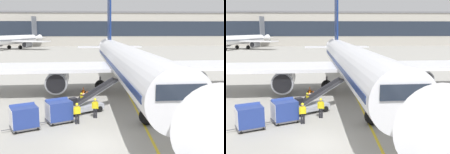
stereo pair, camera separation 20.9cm
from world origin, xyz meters
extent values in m
plane|color=#9E9B93|center=(0.00, 0.00, 0.00)|extent=(600.00, 600.00, 0.00)
cylinder|color=white|center=(3.66, 14.24, 3.72)|extent=(5.69, 36.05, 3.88)
cube|color=navy|center=(3.66, 14.24, 3.72)|extent=(5.66, 34.62, 0.47)
cone|color=white|center=(4.67, -5.62, 3.72)|extent=(3.88, 4.06, 3.68)
cone|color=white|center=(2.59, 35.26, 4.01)|extent=(3.61, 6.36, 3.30)
cube|color=white|center=(-5.67, 14.66, 3.14)|extent=(17.39, 8.03, 0.36)
cylinder|color=#93969E|center=(-4.25, 14.02, 1.76)|extent=(2.64, 4.78, 2.40)
cylinder|color=black|center=(-4.12, 11.64, 1.76)|extent=(2.05, 0.22, 2.04)
cube|color=white|center=(12.91, 15.61, 3.14)|extent=(17.39, 8.03, 0.36)
cylinder|color=#93969E|center=(11.55, 14.82, 1.76)|extent=(2.64, 4.78, 2.40)
cylinder|color=black|center=(11.67, 12.44, 1.76)|extent=(2.05, 0.22, 2.04)
cube|color=navy|center=(2.67, 33.71, 9.88)|extent=(0.50, 4.32, 10.77)
cube|color=white|center=(2.69, 33.40, 4.31)|extent=(11.73, 3.46, 0.20)
cube|color=#1E2633|center=(4.53, -2.91, 4.31)|extent=(2.80, 1.88, 0.85)
cylinder|color=#47474C|center=(4.21, 3.48, 1.23)|extent=(0.22, 0.22, 1.11)
sphere|color=black|center=(4.21, 3.48, 0.68)|extent=(1.36, 1.36, 1.36)
cylinder|color=#47474C|center=(0.67, 15.88, 1.23)|extent=(0.22, 0.22, 1.11)
sphere|color=black|center=(0.67, 15.88, 0.68)|extent=(1.36, 1.36, 1.36)
cylinder|color=#47474C|center=(6.48, 16.18, 1.23)|extent=(0.22, 0.22, 1.11)
sphere|color=black|center=(6.48, 16.18, 0.68)|extent=(1.36, 1.36, 1.36)
cube|color=#A3A8B2|center=(-0.95, 7.06, 0.50)|extent=(3.73, 3.16, 0.44)
cube|color=black|center=(-1.93, 6.87, 1.07)|extent=(0.81, 0.79, 0.70)
cylinder|color=#333338|center=(-1.36, 7.23, 1.12)|extent=(0.08, 0.08, 0.80)
cube|color=#A3A8B2|center=(0.09, 7.70, 1.70)|extent=(4.62, 3.34, 2.10)
cube|color=black|center=(0.09, 7.70, 1.79)|extent=(4.42, 3.15, 1.95)
cube|color=#333338|center=(0.32, 7.33, 1.82)|extent=(4.12, 2.60, 2.14)
cube|color=#333338|center=(-0.15, 8.08, 1.82)|extent=(4.12, 2.60, 2.14)
cylinder|color=black|center=(0.45, 7.06, 0.28)|extent=(0.58, 0.47, 0.56)
cylinder|color=black|center=(-0.33, 8.31, 0.28)|extent=(0.58, 0.47, 0.56)
cylinder|color=black|center=(-1.57, 5.81, 0.28)|extent=(0.58, 0.47, 0.56)
cylinder|color=black|center=(-2.35, 7.06, 0.28)|extent=(0.58, 0.47, 0.56)
cube|color=#515156|center=(-2.87, 4.44, 0.21)|extent=(2.50, 2.31, 0.12)
cylinder|color=#4C4C51|center=(-4.09, 3.85, 0.20)|extent=(0.66, 0.37, 0.07)
cube|color=navy|center=(-2.87, 4.44, 1.02)|extent=(2.36, 2.18, 1.50)
cube|color=navy|center=(-3.05, 4.81, 1.54)|extent=(2.03, 1.54, 0.74)
cube|color=silver|center=(-3.74, 4.02, 1.02)|extent=(0.65, 1.31, 1.38)
sphere|color=black|center=(-3.89, 4.70, 0.15)|extent=(0.30, 0.30, 0.30)
sphere|color=black|center=(-3.30, 3.48, 0.15)|extent=(0.30, 0.30, 0.30)
sphere|color=black|center=(-2.45, 5.40, 0.15)|extent=(0.30, 0.30, 0.30)
sphere|color=black|center=(-1.85, 4.18, 0.15)|extent=(0.30, 0.30, 0.30)
cube|color=#515156|center=(-5.29, 2.93, 0.21)|extent=(2.50, 2.31, 0.12)
cylinder|color=#4C4C51|center=(-6.51, 2.34, 0.20)|extent=(0.66, 0.37, 0.07)
cube|color=navy|center=(-5.29, 2.93, 1.02)|extent=(2.36, 2.18, 1.50)
cube|color=navy|center=(-5.47, 3.30, 1.54)|extent=(2.03, 1.54, 0.74)
cube|color=silver|center=(-6.16, 2.51, 1.02)|extent=(0.65, 1.31, 1.38)
sphere|color=black|center=(-6.31, 3.19, 0.15)|extent=(0.30, 0.30, 0.30)
sphere|color=black|center=(-5.71, 1.97, 0.15)|extent=(0.30, 0.30, 0.30)
sphere|color=black|center=(-4.87, 3.89, 0.15)|extent=(0.30, 0.30, 0.30)
sphere|color=black|center=(-4.27, 2.67, 0.15)|extent=(0.30, 0.30, 0.30)
cylinder|color=black|center=(-1.47, 3.90, 0.43)|extent=(0.15, 0.15, 0.86)
cylinder|color=black|center=(-1.29, 3.94, 0.43)|extent=(0.15, 0.15, 0.86)
cube|color=yellow|center=(-1.38, 3.92, 1.15)|extent=(0.42, 0.31, 0.58)
cube|color=white|center=(-1.40, 4.04, 1.15)|extent=(0.34, 0.08, 0.08)
sphere|color=tan|center=(-1.38, 3.92, 1.56)|extent=(0.21, 0.21, 0.21)
sphere|color=yellow|center=(-1.38, 3.92, 1.63)|extent=(0.23, 0.23, 0.23)
cylinder|color=yellow|center=(-1.61, 3.87, 1.10)|extent=(0.09, 0.09, 0.56)
cylinder|color=yellow|center=(-1.14, 3.97, 1.10)|extent=(0.09, 0.09, 0.56)
cylinder|color=black|center=(-0.03, 5.35, 0.43)|extent=(0.15, 0.15, 0.86)
cylinder|color=black|center=(0.15, 5.33, 0.43)|extent=(0.15, 0.15, 0.86)
cube|color=yellow|center=(0.06, 5.34, 1.15)|extent=(0.41, 0.28, 0.58)
cube|color=white|center=(0.08, 5.47, 1.15)|extent=(0.34, 0.05, 0.08)
sphere|color=tan|center=(0.06, 5.34, 1.56)|extent=(0.21, 0.21, 0.21)
sphere|color=yellow|center=(0.06, 5.34, 1.63)|extent=(0.23, 0.23, 0.23)
cylinder|color=yellow|center=(-0.17, 5.37, 1.10)|extent=(0.09, 0.09, 0.56)
cylinder|color=yellow|center=(0.30, 5.31, 1.10)|extent=(0.09, 0.09, 0.56)
cylinder|color=black|center=(-1.27, 7.44, 0.43)|extent=(0.15, 0.15, 0.86)
cylinder|color=black|center=(-1.14, 7.56, 0.43)|extent=(0.15, 0.15, 0.86)
cube|color=yellow|center=(-1.20, 7.50, 1.15)|extent=(0.44, 0.44, 0.58)
cube|color=white|center=(-1.29, 7.59, 1.15)|extent=(0.26, 0.24, 0.08)
sphere|color=brown|center=(-1.20, 7.50, 1.56)|extent=(0.21, 0.21, 0.21)
sphere|color=yellow|center=(-1.20, 7.50, 1.63)|extent=(0.23, 0.23, 0.23)
cylinder|color=yellow|center=(-1.38, 7.34, 1.10)|extent=(0.09, 0.09, 0.56)
cylinder|color=yellow|center=(-1.03, 7.67, 1.10)|extent=(0.09, 0.09, 0.56)
cube|color=black|center=(-1.38, 15.21, 0.03)|extent=(0.60, 0.60, 0.05)
cone|color=orange|center=(-1.38, 15.21, 0.37)|extent=(0.48, 0.48, 0.63)
cylinder|color=white|center=(-1.38, 15.21, 0.40)|extent=(0.27, 0.27, 0.08)
cube|color=black|center=(-1.27, 12.51, 0.03)|extent=(0.70, 0.70, 0.05)
cone|color=orange|center=(-1.27, 12.51, 0.42)|extent=(0.56, 0.56, 0.74)
cylinder|color=white|center=(-1.27, 12.51, 0.46)|extent=(0.31, 0.31, 0.09)
cube|color=black|center=(-0.87, 12.82, 0.03)|extent=(0.65, 0.65, 0.05)
cone|color=orange|center=(-0.87, 12.82, 0.39)|extent=(0.52, 0.52, 0.68)
cylinder|color=white|center=(-0.87, 12.82, 0.43)|extent=(0.29, 0.29, 0.08)
cube|color=yellow|center=(3.96, 14.24, 0.00)|extent=(0.20, 110.00, 0.01)
cube|color=#A8A399|center=(11.32, 114.79, 7.35)|extent=(135.09, 14.51, 14.71)
cube|color=#1E2633|center=(11.32, 107.49, 7.72)|extent=(131.04, 0.10, 6.62)
cube|color=slate|center=(11.32, 113.34, 15.06)|extent=(133.74, 12.33, 0.70)
cylinder|color=white|center=(-31.23, 88.45, 3.60)|extent=(12.80, 28.21, 3.30)
cube|color=slate|center=(-31.23, 88.45, 3.60)|extent=(12.44, 27.14, 0.40)
cone|color=white|center=(-25.50, 104.49, 3.85)|extent=(4.42, 5.92, 2.81)
cylinder|color=#93969E|center=(-37.24, 90.75, 1.91)|extent=(3.19, 4.21, 2.05)
cube|color=white|center=(-23.93, 86.60, 3.11)|extent=(14.81, 10.02, 0.36)
cylinder|color=#93969E|center=(-25.12, 86.42, 1.91)|extent=(3.19, 4.21, 2.05)
cylinder|color=black|center=(-25.77, 84.61, 1.91)|extent=(1.68, 0.70, 1.74)
cube|color=slate|center=(-25.94, 103.24, 8.58)|extent=(1.43, 3.35, 8.63)
cube|color=white|center=(-26.03, 102.99, 4.10)|extent=(9.53, 5.30, 0.20)
cylinder|color=#47474C|center=(-33.08, 90.64, 1.35)|extent=(0.22, 0.22, 1.21)
sphere|color=black|center=(-33.08, 90.64, 0.74)|extent=(1.49, 1.49, 1.49)
cylinder|color=#47474C|center=(-28.42, 88.97, 1.35)|extent=(0.22, 0.22, 1.21)
sphere|color=black|center=(-28.42, 88.97, 0.74)|extent=(1.49, 1.49, 1.49)
camera|label=1|loc=(0.18, -17.35, 7.52)|focal=44.12mm
camera|label=2|loc=(0.38, -17.36, 7.52)|focal=44.12mm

